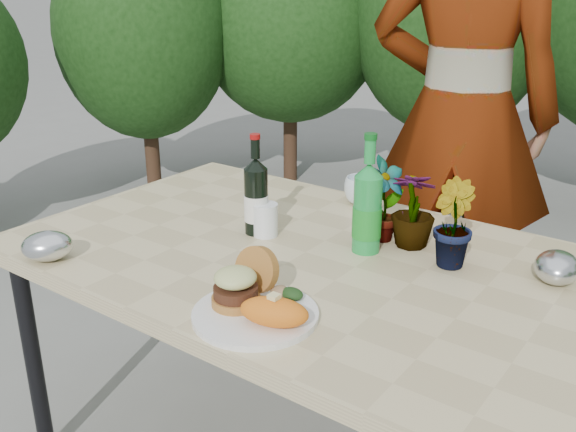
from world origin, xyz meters
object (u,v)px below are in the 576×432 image
Objects in this scene: dinner_plate at (255,315)px; person at (461,116)px; patio_table at (305,271)px; wine_bottle at (256,198)px.

person is at bearing 93.51° from dinner_plate.
patio_table is at bearing 73.93° from person.
patio_table is 1.00m from person.
wine_bottle is (-0.19, 0.03, 0.17)m from patio_table.
person is at bearing 90.80° from wine_bottle.
wine_bottle is at bearing 128.52° from dinner_plate.
person is at bearing 88.16° from patio_table.
patio_table is 0.83× the size of person.
patio_table is 0.26m from wine_bottle.
dinner_plate is at bearing 79.28° from person.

